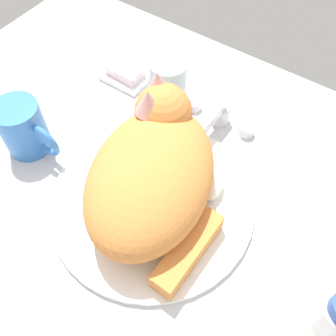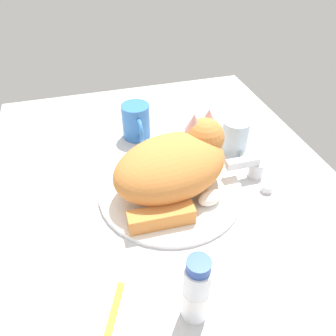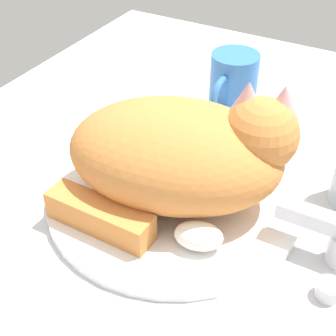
% 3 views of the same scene
% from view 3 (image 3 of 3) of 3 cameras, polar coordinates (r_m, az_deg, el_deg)
% --- Properties ---
extents(ground_plane, '(1.10, 0.83, 0.03)m').
position_cam_3_polar(ground_plane, '(0.67, 0.72, -4.58)').
color(ground_plane, silver).
extents(sink_basin, '(0.33, 0.33, 0.01)m').
position_cam_3_polar(sink_basin, '(0.66, 0.73, -3.24)').
color(sink_basin, white).
rests_on(sink_basin, ground_plane).
extents(faucet, '(0.14, 0.10, 0.06)m').
position_cam_3_polar(faucet, '(0.60, 18.15, -7.83)').
color(faucet, silver).
rests_on(faucet, ground_plane).
extents(cat, '(0.24, 0.30, 0.15)m').
position_cam_3_polar(cat, '(0.61, 1.88, 1.66)').
color(cat, '#D17F3D').
rests_on(cat, sink_basin).
extents(coffee_mug, '(0.12, 0.08, 0.10)m').
position_cam_3_polar(coffee_mug, '(0.83, 7.28, 9.41)').
color(coffee_mug, '#3372C6').
rests_on(coffee_mug, ground_plane).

